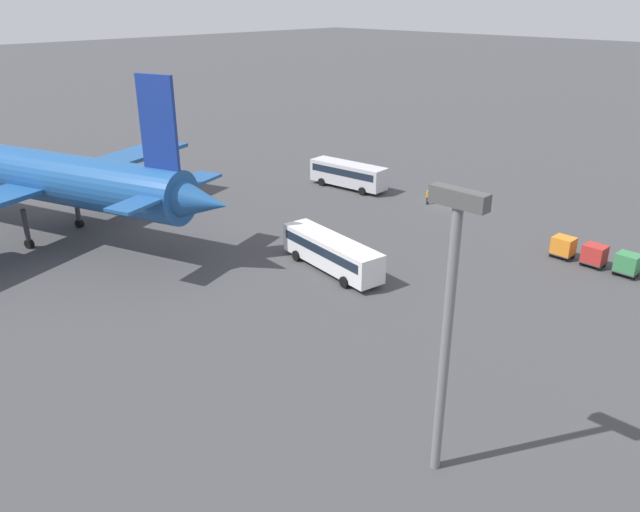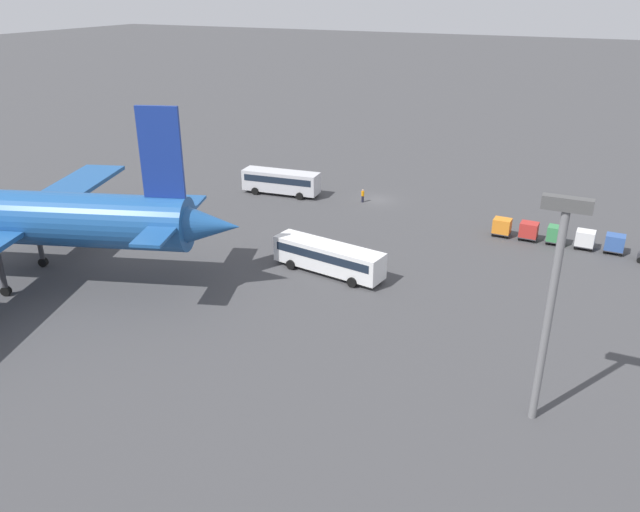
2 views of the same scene
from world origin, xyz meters
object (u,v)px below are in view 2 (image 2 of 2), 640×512
(cargo_cart_orange, at_px, (502,226))
(cargo_cart_white, at_px, (585,239))
(shuttle_bus_near, at_px, (281,181))
(cargo_cart_green, at_px, (556,234))
(cargo_cart_red, at_px, (529,230))
(worker_person, at_px, (363,196))
(airplane, at_px, (0,217))
(shuttle_bus_far, at_px, (328,256))
(cargo_cart_blue, at_px, (615,243))

(cargo_cart_orange, bearing_deg, cargo_cart_white, -179.80)
(shuttle_bus_near, height_order, cargo_cart_orange, shuttle_bus_near)
(cargo_cart_green, distance_m, cargo_cart_red, 2.93)
(worker_person, distance_m, cargo_cart_orange, 19.23)
(airplane, bearing_deg, cargo_cart_red, -162.28)
(shuttle_bus_near, xyz_separation_m, cargo_cart_orange, (-29.99, 2.86, -0.73))
(cargo_cart_red, bearing_deg, cargo_cart_green, -179.30)
(cargo_cart_green, xyz_separation_m, cargo_cart_orange, (5.86, 0.06, 0.00))
(cargo_cart_green, bearing_deg, shuttle_bus_far, 41.86)
(cargo_cart_white, distance_m, cargo_cart_green, 2.93)
(shuttle_bus_far, height_order, cargo_cart_green, shuttle_bus_far)
(cargo_cart_white, xyz_separation_m, cargo_cart_green, (2.93, -0.03, 0.00))
(cargo_cart_white, relative_size, cargo_cart_green, 1.00)
(airplane, xyz_separation_m, worker_person, (-21.98, -36.30, -5.53))
(cargo_cart_green, height_order, cargo_cart_orange, same)
(cargo_cart_blue, distance_m, cargo_cart_red, 8.79)
(shuttle_bus_near, bearing_deg, cargo_cart_blue, 170.89)
(cargo_cart_red, bearing_deg, worker_person, -11.59)
(airplane, height_order, cargo_cart_green, airplane)
(airplane, relative_size, cargo_cart_red, 21.89)
(airplane, bearing_deg, worker_person, -139.63)
(airplane, bearing_deg, cargo_cart_orange, -160.38)
(cargo_cart_orange, bearing_deg, airplane, 38.05)
(shuttle_bus_near, relative_size, worker_person, 6.16)
(airplane, xyz_separation_m, cargo_cart_blue, (-52.40, -31.94, -5.20))
(worker_person, xyz_separation_m, cargo_cart_red, (-21.63, 4.43, 0.32))
(shuttle_bus_far, bearing_deg, worker_person, -68.09)
(airplane, height_order, cargo_cart_red, airplane)
(cargo_cart_white, bearing_deg, cargo_cart_red, 0.08)
(airplane, bearing_deg, cargo_cart_white, -165.64)
(shuttle_bus_far, bearing_deg, cargo_cart_orange, -119.20)
(cargo_cart_blue, distance_m, cargo_cart_orange, 11.72)
(cargo_cart_white, height_order, cargo_cart_green, same)
(worker_person, bearing_deg, cargo_cart_white, 170.85)
(shuttle_bus_near, distance_m, cargo_cart_green, 35.97)
(shuttle_bus_near, height_order, cargo_cart_red, shuttle_bus_near)
(airplane, distance_m, cargo_cart_green, 56.67)
(cargo_cart_blue, relative_size, cargo_cart_red, 1.00)
(cargo_cart_white, bearing_deg, shuttle_bus_far, 37.87)
(shuttle_bus_far, height_order, cargo_cart_white, shuttle_bus_far)
(airplane, xyz_separation_m, shuttle_bus_far, (-27.05, -14.44, -4.57))
(shuttle_bus_near, distance_m, cargo_cart_red, 33.05)
(cargo_cart_red, relative_size, cargo_cart_orange, 1.00)
(shuttle_bus_near, height_order, shuttle_bus_far, shuttle_bus_near)
(worker_person, height_order, cargo_cart_green, cargo_cart_green)
(cargo_cart_orange, bearing_deg, worker_person, -13.40)
(shuttle_bus_near, relative_size, cargo_cart_red, 5.20)
(shuttle_bus_near, height_order, worker_person, shuttle_bus_near)
(shuttle_bus_near, xyz_separation_m, cargo_cart_blue, (-41.71, 2.77, -0.73))
(shuttle_bus_near, xyz_separation_m, worker_person, (-11.29, -1.59, -1.05))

